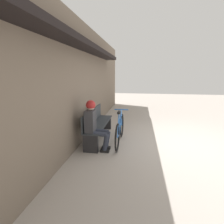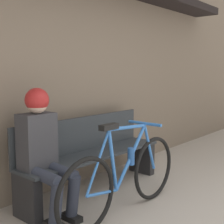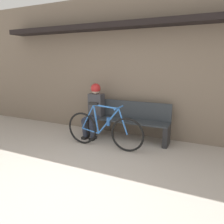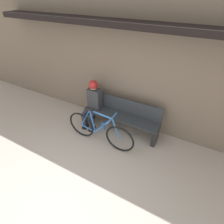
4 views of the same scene
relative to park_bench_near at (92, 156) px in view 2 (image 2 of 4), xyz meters
name	(u,v)px [view 2 (image 2 of 4)]	position (x,y,z in m)	size (l,w,h in m)	color
storefront_wall	(65,49)	(-0.03, 0.39, 1.24)	(12.00, 0.56, 3.20)	#756656
park_bench_near	(92,156)	(0.00, 0.00, 0.00)	(1.95, 0.42, 0.86)	#2D3338
bicycle	(124,177)	(-0.23, -0.68, -0.04)	(1.72, 0.40, 0.93)	black
person_seated	(43,143)	(-0.76, -0.11, 0.30)	(0.34, 0.59, 1.24)	#2D3342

